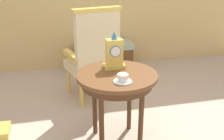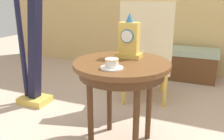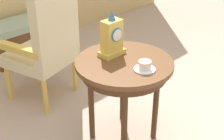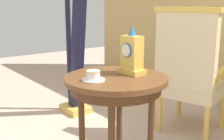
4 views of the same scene
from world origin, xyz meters
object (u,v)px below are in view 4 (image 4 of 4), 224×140
(teacup_left, at_px, (93,76))
(mantel_clock, at_px, (132,55))
(harp, at_px, (75,44))
(side_table, at_px, (116,88))
(armchair, at_px, (190,71))

(teacup_left, relative_size, mantel_clock, 0.44)
(harp, bearing_deg, side_table, -17.60)
(side_table, height_order, mantel_clock, mantel_clock)
(mantel_clock, xyz_separation_m, armchair, (-0.07, 0.75, -0.23))
(teacup_left, xyz_separation_m, armchair, (-0.06, 1.07, -0.12))
(mantel_clock, bearing_deg, teacup_left, -91.12)
(mantel_clock, height_order, armchair, armchair)
(harp, bearing_deg, teacup_left, -25.69)
(mantel_clock, xyz_separation_m, harp, (-1.13, 0.22, -0.07))
(armchair, bearing_deg, side_table, -86.09)
(side_table, relative_size, armchair, 0.61)
(teacup_left, bearing_deg, harp, 154.31)
(teacup_left, bearing_deg, armchair, 93.29)
(side_table, bearing_deg, harp, 162.40)
(armchair, height_order, harp, harp)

